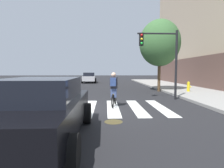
% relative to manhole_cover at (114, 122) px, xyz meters
% --- Properties ---
extents(ground_plane, '(120.00, 120.00, 0.00)m').
position_rel_manhole_cover_xyz_m(ground_plane, '(-0.97, 2.38, -0.00)').
color(ground_plane, black).
extents(crosswalk_stripes, '(6.23, 3.93, 0.01)m').
position_rel_manhole_cover_xyz_m(crosswalk_stripes, '(-0.50, 2.38, 0.00)').
color(crosswalk_stripes, silver).
rests_on(crosswalk_stripes, ground).
extents(manhole_cover, '(0.64, 0.64, 0.01)m').
position_rel_manhole_cover_xyz_m(manhole_cover, '(0.00, 0.00, 0.00)').
color(manhole_cover, '#473D1E').
rests_on(manhole_cover, ground).
extents(sedan_near, '(2.21, 4.62, 1.59)m').
position_rel_manhole_cover_xyz_m(sedan_near, '(-1.84, -1.61, 0.82)').
color(sedan_near, black).
rests_on(sedan_near, ground).
extents(sedan_mid, '(2.15, 4.39, 1.50)m').
position_rel_manhole_cover_xyz_m(sedan_mid, '(-2.71, 20.63, 0.77)').
color(sedan_mid, '#B7B7BC').
rests_on(sedan_mid, ground).
extents(cyclist, '(0.40, 1.70, 1.69)m').
position_rel_manhole_cover_xyz_m(cyclist, '(0.13, 2.73, 0.84)').
color(cyclist, black).
rests_on(cyclist, ground).
extents(traffic_light_near, '(2.47, 0.28, 4.20)m').
position_rel_manhole_cover_xyz_m(traffic_light_near, '(3.21, 4.75, 2.86)').
color(traffic_light_near, black).
rests_on(traffic_light_near, ground).
extents(fire_hydrant, '(0.33, 0.22, 0.78)m').
position_rel_manhole_cover_xyz_m(fire_hydrant, '(6.23, 7.71, 0.53)').
color(fire_hydrant, gold).
rests_on(fire_hydrant, sidewalk).
extents(street_tree_near, '(3.42, 3.42, 6.08)m').
position_rel_manhole_cover_xyz_m(street_tree_near, '(4.31, 9.14, 4.10)').
color(street_tree_near, '#4C3823').
rests_on(street_tree_near, ground).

